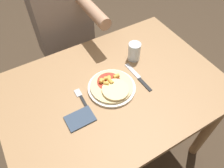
{
  "coord_description": "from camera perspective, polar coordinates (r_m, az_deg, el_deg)",
  "views": [
    {
      "loc": [
        -0.36,
        -0.59,
        1.6
      ],
      "look_at": [
        -0.01,
        -0.0,
        0.76
      ],
      "focal_mm": 35.0,
      "sensor_mm": 36.0,
      "label": 1
    }
  ],
  "objects": [
    {
      "name": "ground_plane",
      "position": [
        1.74,
        0.26,
        -15.93
      ],
      "size": [
        8.0,
        8.0,
        0.0
      ],
      "primitive_type": "plane",
      "color": "#423323"
    },
    {
      "name": "dining_table",
      "position": [
        1.2,
        0.36,
        -4.33
      ],
      "size": [
        1.13,
        0.79,
        0.72
      ],
      "color": "#9E754C",
      "rests_on": "ground_plane"
    },
    {
      "name": "plate",
      "position": [
        1.1,
        0.0,
        -1.09
      ],
      "size": [
        0.24,
        0.24,
        0.01
      ],
      "color": "silver",
      "rests_on": "dining_table"
    },
    {
      "name": "pizza",
      "position": [
        1.09,
        0.05,
        -0.59
      ],
      "size": [
        0.22,
        0.22,
        0.04
      ],
      "color": "#E0C689",
      "rests_on": "plate"
    },
    {
      "name": "fork",
      "position": [
        1.07,
        -7.7,
        -4.2
      ],
      "size": [
        0.03,
        0.18,
        0.0
      ],
      "color": "black",
      "rests_on": "dining_table"
    },
    {
      "name": "knife",
      "position": [
        1.16,
        6.95,
        1.72
      ],
      "size": [
        0.03,
        0.22,
        0.0
      ],
      "color": "black",
      "rests_on": "dining_table"
    },
    {
      "name": "drinking_glass",
      "position": [
        1.23,
        5.82,
        8.43
      ],
      "size": [
        0.07,
        0.07,
        0.11
      ],
      "color": "silver",
      "rests_on": "dining_table"
    },
    {
      "name": "napkin",
      "position": [
        1.02,
        -8.33,
        -8.93
      ],
      "size": [
        0.13,
        0.09,
        0.01
      ],
      "color": "#38475B",
      "rests_on": "dining_table"
    },
    {
      "name": "person_diner",
      "position": [
        1.56,
        -12.62,
        15.34
      ],
      "size": [
        0.36,
        0.52,
        1.24
      ],
      "color": "#2D2D38",
      "rests_on": "ground_plane"
    }
  ]
}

